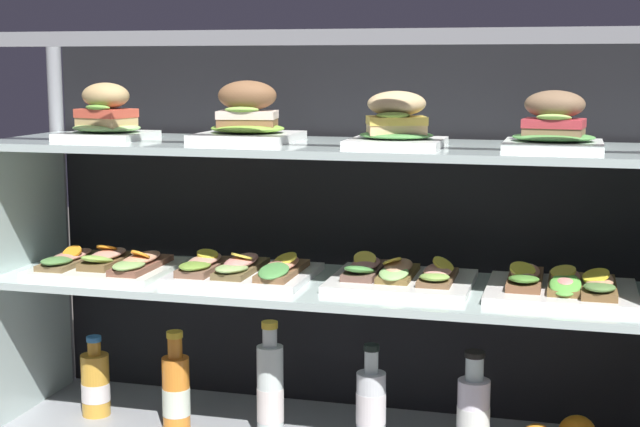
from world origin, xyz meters
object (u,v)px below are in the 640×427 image
(plated_roll_sandwich_center, at_px, (106,118))
(open_sandwich_tray_far_right, at_px, (106,264))
(open_sandwich_tray_far_left, at_px, (243,269))
(juice_bottle_front_fourth, at_px, (176,391))
(plated_roll_sandwich_far_left, at_px, (396,126))
(plated_roll_sandwich_mid_right, at_px, (247,120))
(juice_bottle_front_left_end, at_px, (371,407))
(juice_bottle_near_post, at_px, (96,384))
(plated_roll_sandwich_near_right_corner, at_px, (554,127))
(juice_bottle_front_right_end, at_px, (473,413))
(open_sandwich_tray_center, at_px, (562,285))
(open_sandwich_tray_mid_right, at_px, (400,276))
(juice_bottle_tucked_behind, at_px, (270,391))

(plated_roll_sandwich_center, height_order, open_sandwich_tray_far_right, plated_roll_sandwich_center)
(open_sandwich_tray_far_right, xyz_separation_m, open_sandwich_tray_far_left, (0.31, 0.02, 0.00))
(juice_bottle_front_fourth, bearing_deg, open_sandwich_tray_far_right, 178.63)
(plated_roll_sandwich_center, bearing_deg, plated_roll_sandwich_far_left, -3.61)
(plated_roll_sandwich_mid_right, relative_size, juice_bottle_front_left_end, 0.91)
(plated_roll_sandwich_mid_right, distance_m, juice_bottle_near_post, 0.70)
(plated_roll_sandwich_near_right_corner, height_order, open_sandwich_tray_far_left, plated_roll_sandwich_near_right_corner)
(juice_bottle_near_post, relative_size, juice_bottle_front_right_end, 0.87)
(open_sandwich_tray_far_right, xyz_separation_m, juice_bottle_front_fourth, (0.16, -0.00, -0.27))
(plated_roll_sandwich_mid_right, relative_size, open_sandwich_tray_far_left, 0.70)
(open_sandwich_tray_far_right, distance_m, open_sandwich_tray_center, 0.96)
(open_sandwich_tray_far_right, bearing_deg, juice_bottle_front_right_end, 2.29)
(juice_bottle_front_right_end, bearing_deg, juice_bottle_front_left_end, -170.26)
(open_sandwich_tray_mid_right, bearing_deg, plated_roll_sandwich_mid_right, -178.27)
(open_sandwich_tray_mid_right, relative_size, juice_bottle_front_right_end, 1.37)
(open_sandwich_tray_mid_right, distance_m, juice_bottle_tucked_behind, 0.37)
(plated_roll_sandwich_center, xyz_separation_m, juice_bottle_near_post, (-0.05, -0.01, -0.60))
(open_sandwich_tray_mid_right, bearing_deg, juice_bottle_front_left_end, -126.85)
(plated_roll_sandwich_far_left, bearing_deg, open_sandwich_tray_center, 10.67)
(juice_bottle_front_left_end, bearing_deg, juice_bottle_tucked_behind, 178.49)
(open_sandwich_tray_mid_right, height_order, juice_bottle_front_left_end, open_sandwich_tray_mid_right)
(open_sandwich_tray_mid_right, xyz_separation_m, juice_bottle_tucked_behind, (-0.26, -0.05, -0.25))
(plated_roll_sandwich_near_right_corner, height_order, open_sandwich_tray_center, plated_roll_sandwich_near_right_corner)
(plated_roll_sandwich_far_left, height_order, juice_bottle_front_right_end, plated_roll_sandwich_far_left)
(juice_bottle_tucked_behind, xyz_separation_m, juice_bottle_front_right_end, (0.42, 0.03, -0.02))
(plated_roll_sandwich_near_right_corner, height_order, juice_bottle_front_right_end, plated_roll_sandwich_near_right_corner)
(plated_roll_sandwich_near_right_corner, xyz_separation_m, open_sandwich_tray_far_left, (-0.63, -0.03, -0.31))
(plated_roll_sandwich_far_left, bearing_deg, open_sandwich_tray_mid_right, 91.37)
(juice_bottle_near_post, bearing_deg, plated_roll_sandwich_mid_right, 4.31)
(plated_roll_sandwich_center, xyz_separation_m, juice_bottle_tucked_behind, (0.37, -0.03, -0.57))
(open_sandwich_tray_far_left, distance_m, open_sandwich_tray_mid_right, 0.33)
(open_sandwich_tray_mid_right, relative_size, open_sandwich_tray_center, 1.00)
(open_sandwich_tray_mid_right, bearing_deg, juice_bottle_front_fourth, -172.71)
(juice_bottle_front_right_end, bearing_deg, juice_bottle_near_post, -179.22)
(plated_roll_sandwich_mid_right, xyz_separation_m, juice_bottle_front_fourth, (-0.15, -0.05, -0.59))
(open_sandwich_tray_far_right, xyz_separation_m, juice_bottle_front_right_end, (0.80, 0.03, -0.27))
(open_sandwich_tray_mid_right, bearing_deg, plated_roll_sandwich_center, -177.41)
(juice_bottle_tucked_behind, bearing_deg, juice_bottle_near_post, 177.55)
(open_sandwich_tray_far_right, relative_size, open_sandwich_tray_mid_right, 1.00)
(plated_roll_sandwich_center, bearing_deg, open_sandwich_tray_center, 1.21)
(open_sandwich_tray_far_left, height_order, juice_bottle_front_right_end, open_sandwich_tray_far_left)
(plated_roll_sandwich_far_left, relative_size, juice_bottle_front_left_end, 0.81)
(plated_roll_sandwich_mid_right, height_order, open_sandwich_tray_far_left, plated_roll_sandwich_mid_right)
(juice_bottle_near_post, distance_m, juice_bottle_tucked_behind, 0.42)
(open_sandwich_tray_far_right, bearing_deg, plated_roll_sandwich_mid_right, 8.67)
(plated_roll_sandwich_center, xyz_separation_m, juice_bottle_front_fourth, (0.16, -0.03, -0.59))
(plated_roll_sandwich_mid_right, relative_size, plated_roll_sandwich_near_right_corner, 1.08)
(plated_roll_sandwich_mid_right, relative_size, open_sandwich_tray_far_right, 0.70)
(plated_roll_sandwich_near_right_corner, xyz_separation_m, open_sandwich_tray_far_right, (-0.93, -0.05, -0.31))
(open_sandwich_tray_far_left, distance_m, open_sandwich_tray_center, 0.66)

